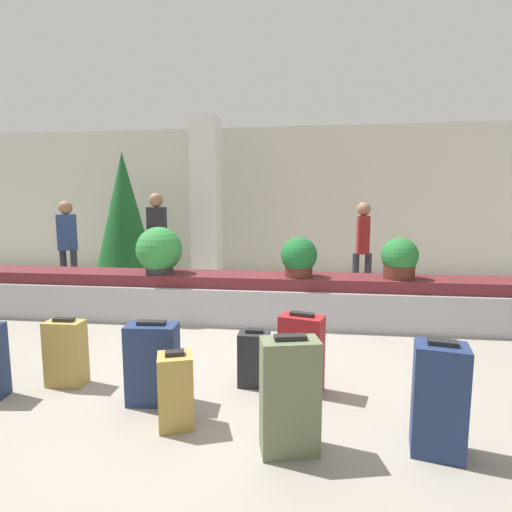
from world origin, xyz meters
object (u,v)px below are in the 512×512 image
object	(u,v)px
suitcase_6	(66,353)
traveler_1	(157,233)
traveler_0	(67,239)
potted_plant_2	(299,258)
suitcase_1	(254,358)
suitcase_5	(153,364)
pillar	(206,203)
suitcase_0	(439,399)
potted_plant_0	(400,259)
potted_plant_1	(159,251)
traveler_2	(363,242)
suitcase_3	(301,353)
suitcase_7	(176,390)
decorated_tree	(124,214)
suitcase_2	(290,396)

from	to	relation	value
suitcase_6	traveler_1	xyz separation A→B (m)	(-0.60, 3.72, 0.78)
traveler_0	potted_plant_2	bearing A→B (deg)	129.50
suitcase_1	suitcase_5	xyz separation A→B (m)	(-0.75, -0.43, 0.09)
suitcase_6	suitcase_1	bearing A→B (deg)	6.42
potted_plant_2	suitcase_1	bearing A→B (deg)	-100.45
suitcase_5	potted_plant_2	size ratio (longest dim) A/B	1.29
pillar	suitcase_6	xyz separation A→B (m)	(-0.09, -4.56, -1.31)
traveler_1	suitcase_0	bearing A→B (deg)	-54.57
suitcase_1	traveler_1	distance (m)	4.23
potted_plant_0	traveler_0	bearing A→B (deg)	167.02
potted_plant_1	traveler_2	world-z (taller)	traveler_2
potted_plant_0	traveler_0	size ratio (longest dim) A/B	0.32
suitcase_5	suitcase_3	bearing A→B (deg)	12.48
suitcase_0	potted_plant_2	world-z (taller)	potted_plant_2
suitcase_0	traveler_1	bearing A→B (deg)	140.47
suitcase_7	decorated_tree	distance (m)	5.70
suitcase_6	traveler_0	xyz separation A→B (m)	(-2.07, 3.31, 0.68)
pillar	potted_plant_2	size ratio (longest dim) A/B	6.16
suitcase_1	decorated_tree	xyz separation A→B (m)	(-3.15, 4.17, 1.14)
pillar	potted_plant_2	distance (m)	3.21
suitcase_3	traveler_1	bearing A→B (deg)	141.90
potted_plant_0	potted_plant_1	size ratio (longest dim) A/B	0.82
suitcase_3	suitcase_5	xyz separation A→B (m)	(-1.16, -0.36, -0.01)
suitcase_5	decorated_tree	size ratio (longest dim) A/B	0.26
suitcase_2	suitcase_6	world-z (taller)	suitcase_2
suitcase_3	suitcase_7	distance (m)	1.09
suitcase_3	traveler_1	world-z (taller)	traveler_1
suitcase_7	potted_plant_2	distance (m)	2.75
suitcase_3	suitcase_6	distance (m)	2.04
suitcase_3	traveler_1	distance (m)	4.50
suitcase_0	decorated_tree	bearing A→B (deg)	143.03
suitcase_3	suitcase_6	world-z (taller)	suitcase_3
potted_plant_1	potted_plant_2	bearing A→B (deg)	-0.92
potted_plant_2	potted_plant_0	bearing A→B (deg)	2.19
potted_plant_2	decorated_tree	size ratio (longest dim) A/B	0.20
potted_plant_0	potted_plant_1	xyz separation A→B (m)	(-3.16, -0.02, 0.05)
suitcase_1	potted_plant_0	size ratio (longest dim) A/B	0.96
suitcase_5	suitcase_7	world-z (taller)	suitcase_5
suitcase_7	potted_plant_0	distance (m)	3.38
potted_plant_1	suitcase_2	bearing A→B (deg)	-55.51
potted_plant_2	traveler_1	xyz separation A→B (m)	(-2.56, 1.68, 0.18)
pillar	traveler_2	world-z (taller)	pillar
potted_plant_0	potted_plant_1	distance (m)	3.16
suitcase_5	traveler_0	xyz separation A→B (m)	(-2.94, 3.52, 0.64)
suitcase_2	pillar	bearing A→B (deg)	95.91
suitcase_1	suitcase_5	size ratio (longest dim) A/B	0.75
suitcase_7	potted_plant_1	distance (m)	2.89
suitcase_3	traveler_1	xyz separation A→B (m)	(-2.63, 3.57, 0.74)
suitcase_3	potted_plant_1	distance (m)	2.82
suitcase_6	suitcase_7	xyz separation A→B (m)	(1.16, -0.51, -0.02)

